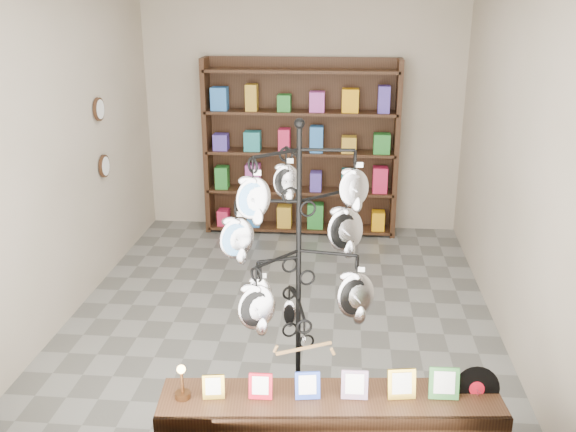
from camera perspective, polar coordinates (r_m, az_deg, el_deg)
name	(u,v)px	position (r m, az deg, el deg)	size (l,w,h in m)	color
ground	(283,311)	(6.29, -0.48, -8.46)	(5.00, 5.00, 0.00)	slate
room_envelope	(282,122)	(5.68, -0.53, 8.36)	(5.00, 5.00, 5.00)	#B6A693
display_tree	(299,251)	(4.37, 0.96, -3.14)	(1.17, 1.17, 2.16)	black
front_shelf	(330,432)	(4.31, 3.75, -18.63)	(2.17, 0.64, 0.76)	black
back_shelving	(301,153)	(8.09, 1.14, 5.60)	(2.42, 0.36, 2.20)	black
wall_clocks	(102,138)	(6.98, -16.24, 6.67)	(0.03, 0.24, 0.84)	black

